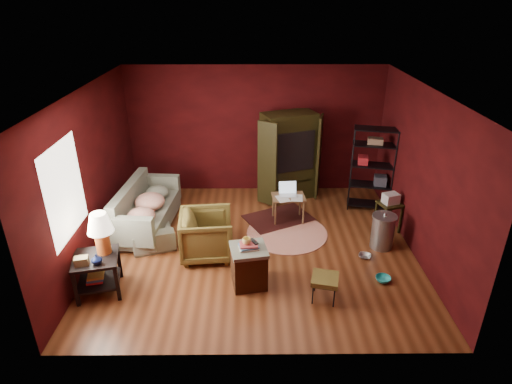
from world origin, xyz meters
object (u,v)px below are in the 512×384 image
armchair (207,233)px  hamper (249,265)px  side_table (98,246)px  sofa (148,212)px  laptop_desk (288,199)px  tv_armoire (289,155)px  wire_shelving (373,166)px

armchair → hamper: bearing=-143.5°
armchair → side_table: bearing=115.6°
sofa → laptop_desk: (2.69, 0.33, 0.12)m
laptop_desk → tv_armoire: (0.08, 1.09, 0.50)m
hamper → wire_shelving: (2.50, 2.56, 0.61)m
hamper → laptop_desk: (0.76, 2.03, 0.14)m
sofa → hamper: size_ratio=2.49×
hamper → tv_armoire: bearing=75.0°
tv_armoire → wire_shelving: size_ratio=1.08×
wire_shelving → laptop_desk: bearing=-150.6°
side_table → tv_armoire: tv_armoire is taller
tv_armoire → sofa: bearing=-173.6°
armchair → side_table: side_table is taller
side_table → laptop_desk: size_ratio=1.62×
sofa → tv_armoire: 3.17m
sofa → wire_shelving: wire_shelving is taller
sofa → tv_armoire: bearing=-81.7°
side_table → wire_shelving: (4.72, 2.65, 0.20)m
hamper → laptop_desk: bearing=69.5°
hamper → wire_shelving: 3.63m
sofa → laptop_desk: 2.71m
armchair → tv_armoire: 2.84m
laptop_desk → sofa: bearing=-177.2°
sofa → wire_shelving: size_ratio=1.08×
laptop_desk → side_table: bearing=-148.9°
armchair → hamper: armchair is taller
armchair → laptop_desk: 1.92m
side_table → hamper: side_table is taller
tv_armoire → laptop_desk: bearing=-114.7°
hamper → tv_armoire: (0.83, 3.12, 0.64)m
sofa → tv_armoire: tv_armoire is taller
armchair → hamper: size_ratio=1.18×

